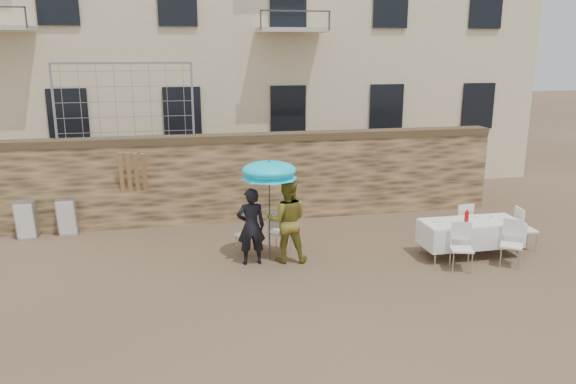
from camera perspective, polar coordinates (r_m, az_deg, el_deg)
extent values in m
plane|color=brown|center=(10.16, 0.33, -10.83)|extent=(80.00, 80.00, 0.00)
cube|color=brown|center=(14.48, -3.81, 1.45)|extent=(13.00, 0.50, 2.20)
imported|color=black|center=(11.49, -3.77, -3.51)|extent=(0.60, 0.40, 1.61)
imported|color=#A19431|center=(11.59, -0.10, -2.91)|extent=(0.96, 0.81, 1.77)
cylinder|color=#3F3F44|center=(11.62, -1.89, -2.87)|extent=(0.03, 0.03, 1.77)
cone|color=#0BD9FF|center=(11.37, -1.93, 1.93)|extent=(1.17, 1.17, 0.22)
cube|color=white|center=(12.55, 18.11, -2.92)|extent=(2.10, 0.85, 0.05)
cylinder|color=silver|center=(11.94, 14.80, -5.47)|extent=(0.04, 0.04, 0.74)
cylinder|color=silver|center=(12.88, 22.42, -4.65)|extent=(0.04, 0.04, 0.74)
cylinder|color=silver|center=(12.53, 13.41, -4.45)|extent=(0.04, 0.04, 0.74)
cylinder|color=silver|center=(13.43, 20.79, -3.75)|extent=(0.04, 0.04, 0.74)
cylinder|color=red|center=(12.29, 17.69, -2.50)|extent=(0.09, 0.09, 0.26)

